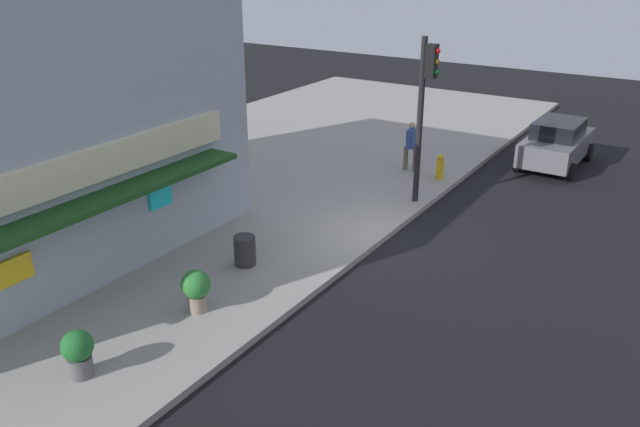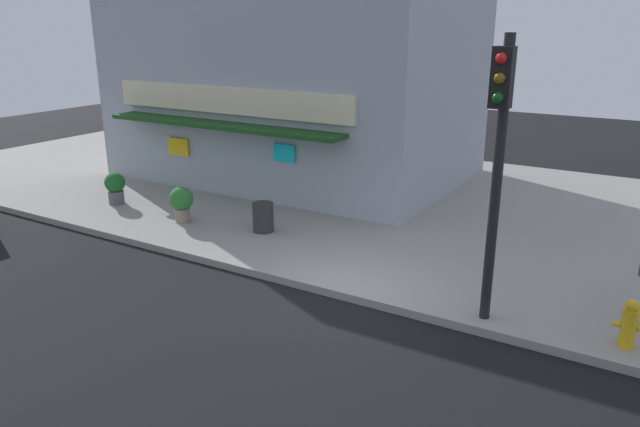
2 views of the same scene
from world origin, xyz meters
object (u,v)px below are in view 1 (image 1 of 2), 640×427
potted_plant_by_window (78,351)px  parked_car_grey (557,143)px  traffic_light (425,99)px  potted_plant_by_doorway (196,288)px  fire_hydrant (440,167)px  trash_can (245,250)px  pedestrian (411,144)px

potted_plant_by_window → parked_car_grey: bearing=-13.1°
traffic_light → potted_plant_by_doorway: traffic_light is taller
fire_hydrant → trash_can: 8.64m
potted_plant_by_window → parked_car_grey: 18.09m
pedestrian → potted_plant_by_window: 13.92m
potted_plant_by_doorway → potted_plant_by_window: bearing=175.0°
fire_hydrant → parked_car_grey: parked_car_grey is taller
fire_hydrant → pedestrian: (0.28, 1.22, 0.55)m
potted_plant_by_doorway → potted_plant_by_window: (-2.84, 0.25, -0.05)m
fire_hydrant → pedestrian: size_ratio=0.49×
traffic_light → trash_can: bearing=163.5°
potted_plant_by_window → parked_car_grey: size_ratio=0.24×
potted_plant_by_window → potted_plant_by_doorway: bearing=-5.0°
traffic_light → potted_plant_by_doorway: bearing=171.1°
fire_hydrant → potted_plant_by_doorway: potted_plant_by_doorway is taller
traffic_light → trash_can: 7.05m
pedestrian → trash_can: bearing=177.8°
traffic_light → pedestrian: (2.59, 1.50, -2.22)m
fire_hydrant → potted_plant_by_window: 13.69m
parked_car_grey → potted_plant_by_doorway: bearing=165.4°
traffic_light → parked_car_grey: 7.21m
pedestrian → parked_car_grey: size_ratio=0.44×
potted_plant_by_doorway → parked_car_grey: (14.77, -3.85, 0.13)m
traffic_light → potted_plant_by_doorway: size_ratio=5.14×
traffic_light → potted_plant_by_window: traffic_light is taller
traffic_light → parked_car_grey: size_ratio=1.25×
potted_plant_by_doorway → parked_car_grey: parked_car_grey is taller
trash_can → pedestrian: 8.81m
fire_hydrant → parked_car_grey: size_ratio=0.22×
potted_plant_by_doorway → fire_hydrant: bearing=-5.5°
traffic_light → parked_car_grey: bearing=-21.9°
fire_hydrant → trash_can: (-8.50, 1.55, -0.04)m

